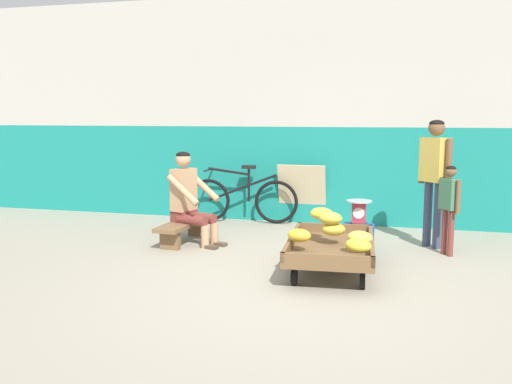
% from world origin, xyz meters
% --- Properties ---
extents(ground_plane, '(80.00, 80.00, 0.00)m').
position_xyz_m(ground_plane, '(0.00, 0.00, 0.00)').
color(ground_plane, gray).
extents(back_wall, '(16.00, 0.30, 3.32)m').
position_xyz_m(back_wall, '(0.00, 3.29, 1.66)').
color(back_wall, '#19847A').
rests_on(back_wall, ground).
extents(banana_cart, '(0.94, 1.50, 0.36)m').
position_xyz_m(banana_cart, '(0.30, 0.68, 0.24)').
color(banana_cart, brown).
rests_on(banana_cart, ground).
extents(banana_pile, '(0.87, 0.99, 0.26)m').
position_xyz_m(banana_pile, '(0.33, 0.56, 0.47)').
color(banana_pile, gold).
rests_on(banana_pile, banana_cart).
extents(low_bench, '(0.37, 1.12, 0.27)m').
position_xyz_m(low_bench, '(-1.64, 1.51, 0.20)').
color(low_bench, brown).
rests_on(low_bench, ground).
extents(vendor_seated, '(0.73, 0.60, 1.14)m').
position_xyz_m(vendor_seated, '(-1.56, 1.48, 0.57)').
color(vendor_seated, tan).
rests_on(vendor_seated, ground).
extents(plastic_crate, '(0.36, 0.28, 0.30)m').
position_xyz_m(plastic_crate, '(0.50, 1.67, 0.15)').
color(plastic_crate, '#234CA8').
rests_on(plastic_crate, ground).
extents(weighing_scale, '(0.30, 0.30, 0.29)m').
position_xyz_m(weighing_scale, '(0.50, 1.67, 0.45)').
color(weighing_scale, '#28282D').
rests_on(weighing_scale, plastic_crate).
extents(bicycle_near_left, '(1.66, 0.48, 0.86)m').
position_xyz_m(bicycle_near_left, '(-1.30, 2.92, 0.35)').
color(bicycle_near_left, black).
rests_on(bicycle_near_left, ground).
extents(sign_board, '(0.70, 0.26, 0.87)m').
position_xyz_m(sign_board, '(-0.43, 3.11, 0.43)').
color(sign_board, '#C6B289').
rests_on(sign_board, ground).
extents(customer_adult, '(0.36, 0.38, 1.53)m').
position_xyz_m(customer_adult, '(1.35, 2.03, 0.95)').
color(customer_adult, '#38425B').
rests_on(customer_adult, ground).
extents(customer_child, '(0.23, 0.28, 1.02)m').
position_xyz_m(customer_child, '(1.50, 1.68, 0.63)').
color(customer_child, brown).
rests_on(customer_child, ground).
extents(shopping_bag, '(0.18, 0.12, 0.24)m').
position_xyz_m(shopping_bag, '(0.50, 1.16, 0.12)').
color(shopping_bag, '#3370B7').
rests_on(shopping_bag, ground).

